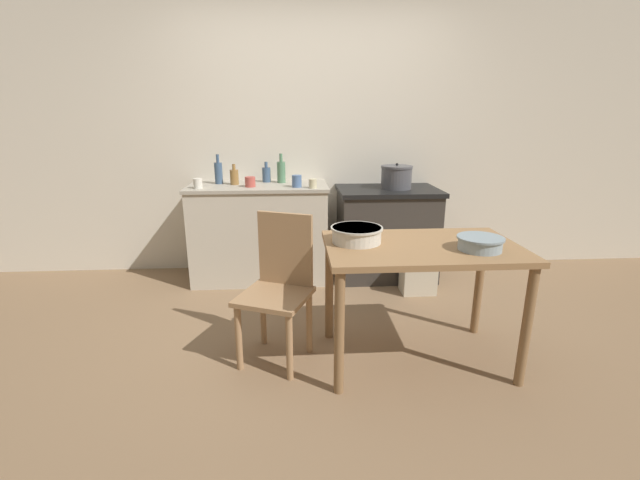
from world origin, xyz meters
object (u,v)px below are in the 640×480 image
(work_table, at_px, (421,262))
(flour_sack, at_px, (418,276))
(cup_mid_right, at_px, (198,183))
(chair, at_px, (279,284))
(bottle_center_left, at_px, (266,174))
(bottle_mid_left, at_px, (219,172))
(cup_center, at_px, (297,181))
(stove, at_px, (386,232))
(bottle_far_left, at_px, (281,171))
(cup_center_right, at_px, (250,182))
(stock_pot, at_px, (396,177))
(mixing_bowl_large, at_px, (480,243))
(bottle_left, at_px, (234,177))
(mixing_bowl_small, at_px, (357,234))
(cup_right, at_px, (313,184))

(work_table, distance_m, flour_sack, 1.20)
(cup_mid_right, bearing_deg, chair, -59.79)
(bottle_center_left, bearing_deg, bottle_mid_left, -170.42)
(chair, distance_m, cup_center, 1.32)
(flour_sack, relative_size, bottle_mid_left, 1.15)
(work_table, height_order, flour_sack, work_table)
(bottle_mid_left, height_order, bottle_center_left, bottle_mid_left)
(stove, xyz_separation_m, chair, (-0.98, -1.38, 0.06))
(bottle_far_left, bearing_deg, bottle_center_left, 161.40)
(work_table, xyz_separation_m, cup_mid_right, (-1.57, 1.33, 0.28))
(chair, height_order, bottle_center_left, bottle_center_left)
(bottle_mid_left, height_order, cup_center_right, bottle_mid_left)
(chair, relative_size, stock_pot, 3.18)
(stove, relative_size, stock_pot, 3.20)
(mixing_bowl_large, bearing_deg, bottle_left, 133.65)
(bottle_mid_left, bearing_deg, mixing_bowl_large, -44.82)
(mixing_bowl_small, height_order, bottle_far_left, bottle_far_left)
(mixing_bowl_small, height_order, bottle_left, bottle_left)
(bottle_left, relative_size, cup_mid_right, 2.16)
(mixing_bowl_small, bearing_deg, bottle_left, 121.71)
(bottle_far_left, xyz_separation_m, bottle_left, (-0.42, -0.09, -0.03))
(bottle_center_left, bearing_deg, bottle_far_left, -18.60)
(stove, distance_m, cup_center_right, 1.35)
(flour_sack, height_order, cup_center_right, cup_center_right)
(stock_pot, xyz_separation_m, mixing_bowl_large, (0.10, -1.61, -0.15))
(stove, distance_m, cup_mid_right, 1.77)
(flour_sack, relative_size, cup_mid_right, 3.59)
(chair, relative_size, mixing_bowl_small, 2.93)
(bottle_far_left, distance_m, cup_center_right, 0.36)
(cup_mid_right, bearing_deg, flour_sack, -8.80)
(mixing_bowl_large, height_order, cup_right, cup_right)
(cup_mid_right, bearing_deg, stove, 5.44)
(stove, relative_size, cup_center, 8.91)
(bottle_left, bearing_deg, chair, -73.29)
(work_table, bearing_deg, cup_right, 114.48)
(cup_center_right, bearing_deg, bottle_center_left, 65.07)
(stove, bearing_deg, bottle_mid_left, 176.46)
(stove, xyz_separation_m, cup_right, (-0.71, -0.21, 0.51))
(flour_sack, distance_m, mixing_bowl_large, 1.33)
(flour_sack, height_order, bottle_center_left, bottle_center_left)
(bottle_left, distance_m, cup_mid_right, 0.35)
(stock_pot, xyz_separation_m, cup_center, (-0.91, -0.14, -0.01))
(cup_right, bearing_deg, stock_pot, 14.63)
(stock_pot, bearing_deg, cup_center_right, -175.77)
(bottle_center_left, bearing_deg, work_table, -58.97)
(stock_pot, relative_size, cup_center_right, 3.19)
(cup_center, bearing_deg, chair, -96.22)
(work_table, relative_size, bottle_left, 6.22)
(stove, height_order, bottle_left, bottle_left)
(stove, xyz_separation_m, cup_mid_right, (-1.69, -0.16, 0.51))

